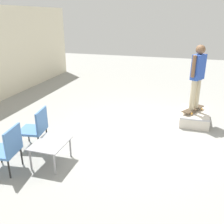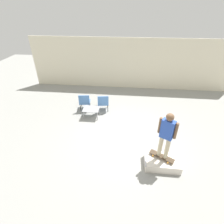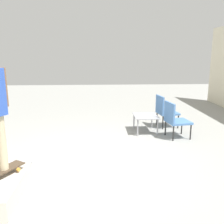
# 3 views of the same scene
# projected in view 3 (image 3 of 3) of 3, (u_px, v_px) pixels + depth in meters

# --- Properties ---
(ground_plane) EXTENTS (24.00, 24.00, 0.00)m
(ground_plane) POSITION_uv_depth(u_px,v_px,m) (91.00, 160.00, 4.74)
(ground_plane) COLOR gray
(coffee_table) EXTENTS (0.75, 0.59, 0.44)m
(coffee_table) POSITION_uv_depth(u_px,v_px,m) (145.00, 118.00, 6.39)
(coffee_table) COLOR #9E9EA3
(coffee_table) RESTS_ON ground_plane
(patio_chair_left) EXTENTS (0.58, 0.58, 0.87)m
(patio_chair_left) POSITION_uv_depth(u_px,v_px,m) (165.00, 110.00, 6.84)
(patio_chair_left) COLOR black
(patio_chair_left) RESTS_ON ground_plane
(patio_chair_right) EXTENTS (0.59, 0.59, 0.87)m
(patio_chair_right) POSITION_uv_depth(u_px,v_px,m) (175.00, 118.00, 5.94)
(patio_chair_right) COLOR black
(patio_chair_right) RESTS_ON ground_plane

